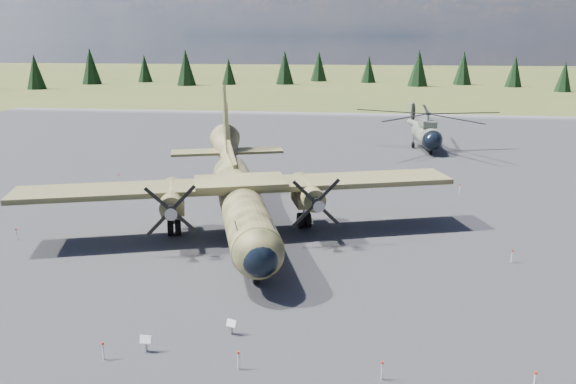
# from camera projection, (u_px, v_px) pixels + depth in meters

# --- Properties ---
(ground) EXTENTS (500.00, 500.00, 0.00)m
(ground) POSITION_uv_depth(u_px,v_px,m) (251.00, 251.00, 36.96)
(ground) COLOR brown
(ground) RESTS_ON ground
(apron) EXTENTS (120.00, 120.00, 0.04)m
(apron) POSITION_uv_depth(u_px,v_px,m) (274.00, 207.00, 46.52)
(apron) COLOR #5B5A5F
(apron) RESTS_ON ground
(transport_plane) EXTENTS (29.96, 26.72, 10.02)m
(transport_plane) POSITION_uv_depth(u_px,v_px,m) (239.00, 191.00, 40.44)
(transport_plane) COLOR #3A3C20
(transport_plane) RESTS_ON ground
(helicopter_near) EXTENTS (19.98, 22.49, 4.67)m
(helicopter_near) POSITION_uv_depth(u_px,v_px,m) (427.00, 123.00, 68.96)
(helicopter_near) COLOR slate
(helicopter_near) RESTS_ON ground
(info_placard_left) EXTENTS (0.52, 0.23, 0.81)m
(info_placard_left) POSITION_uv_depth(u_px,v_px,m) (146.00, 341.00, 25.01)
(info_placard_left) COLOR gray
(info_placard_left) RESTS_ON ground
(info_placard_right) EXTENTS (0.53, 0.35, 0.77)m
(info_placard_right) POSITION_uv_depth(u_px,v_px,m) (232.00, 325.00, 26.47)
(info_placard_right) COLOR gray
(info_placard_right) RESTS_ON ground
(barrier_fence) EXTENTS (33.12, 29.62, 0.85)m
(barrier_fence) POSITION_uv_depth(u_px,v_px,m) (244.00, 244.00, 36.80)
(barrier_fence) COLOR silver
(barrier_fence) RESTS_ON ground
(treeline) EXTENTS (293.65, 293.27, 10.93)m
(treeline) POSITION_uv_depth(u_px,v_px,m) (202.00, 200.00, 31.45)
(treeline) COLOR black
(treeline) RESTS_ON ground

